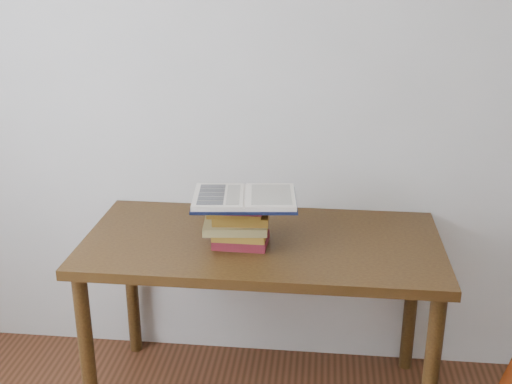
# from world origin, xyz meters

# --- Properties ---
(room_shell) EXTENTS (3.54, 3.54, 2.62)m
(room_shell) POSITION_xyz_m (-0.08, 0.01, 1.63)
(room_shell) COLOR silver
(room_shell) RESTS_ON ground
(desk) EXTENTS (1.45, 0.73, 0.78)m
(desk) POSITION_xyz_m (0.10, 1.38, 0.68)
(desk) COLOR #472F11
(desk) RESTS_ON ground
(book_stack) EXTENTS (0.27, 0.19, 0.19)m
(book_stack) POSITION_xyz_m (0.01, 1.32, 0.87)
(book_stack) COLOR maroon
(book_stack) RESTS_ON desk
(open_book) EXTENTS (0.43, 0.32, 0.03)m
(open_book) POSITION_xyz_m (0.03, 1.31, 0.98)
(open_book) COLOR black
(open_book) RESTS_ON book_stack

